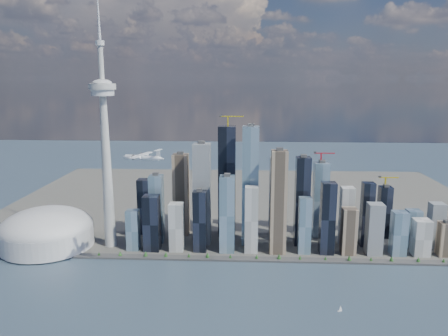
{
  "coord_description": "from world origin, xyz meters",
  "views": [
    {
      "loc": [
        1.03,
        -603.74,
        370.7
      ],
      "look_at": [
        -42.26,
        260.0,
        193.73
      ],
      "focal_mm": 35.0,
      "sensor_mm": 36.0,
      "label": 1
    }
  ],
  "objects_px": {
    "needle_tower": "(105,143)",
    "airplane": "(143,157)",
    "dome_stadium": "(47,230)",
    "sailboat_west": "(340,309)"
  },
  "relations": [
    {
      "from": "needle_tower",
      "to": "airplane",
      "type": "bearing_deg",
      "value": -54.67
    },
    {
      "from": "dome_stadium",
      "to": "needle_tower",
      "type": "bearing_deg",
      "value": 4.09
    },
    {
      "from": "airplane",
      "to": "needle_tower",
      "type": "bearing_deg",
      "value": 140.42
    },
    {
      "from": "needle_tower",
      "to": "airplane",
      "type": "relative_size",
      "value": 7.01
    },
    {
      "from": "airplane",
      "to": "sailboat_west",
      "type": "height_order",
      "value": "airplane"
    },
    {
      "from": "needle_tower",
      "to": "airplane",
      "type": "xyz_separation_m",
      "value": [
        122.1,
        -172.28,
        1.02
      ]
    },
    {
      "from": "needle_tower",
      "to": "dome_stadium",
      "type": "distance_m",
      "value": 241.4
    },
    {
      "from": "dome_stadium",
      "to": "airplane",
      "type": "bearing_deg",
      "value": -31.76
    },
    {
      "from": "dome_stadium",
      "to": "sailboat_west",
      "type": "distance_m",
      "value": 647.32
    },
    {
      "from": "needle_tower",
      "to": "dome_stadium",
      "type": "relative_size",
      "value": 2.75
    }
  ]
}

